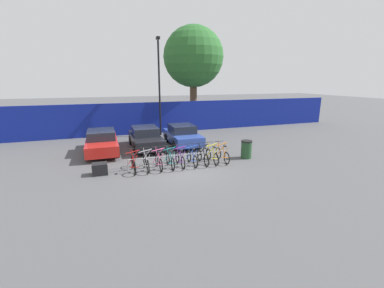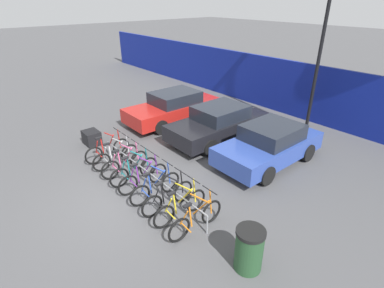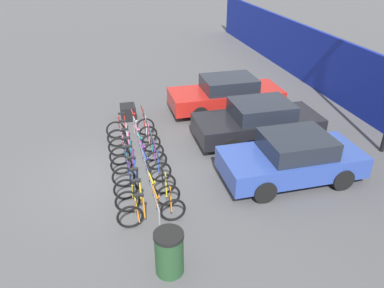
% 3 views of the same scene
% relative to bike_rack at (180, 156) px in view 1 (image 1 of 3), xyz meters
% --- Properties ---
extents(ground_plane, '(120.00, 120.00, 0.00)m').
position_rel_bike_rack_xyz_m(ground_plane, '(0.02, -0.68, -0.50)').
color(ground_plane, '#4C4C4F').
extents(hoarding_wall, '(36.00, 0.16, 2.59)m').
position_rel_bike_rack_xyz_m(hoarding_wall, '(0.02, 8.82, 0.79)').
color(hoarding_wall, navy).
rests_on(hoarding_wall, ground).
extents(bike_rack, '(5.38, 0.04, 0.57)m').
position_rel_bike_rack_xyz_m(bike_rack, '(0.00, 0.00, 0.00)').
color(bike_rack, gray).
rests_on(bike_rack, ground).
extents(bicycle_red, '(0.68, 1.71, 1.05)m').
position_rel_bike_rack_xyz_m(bicycle_red, '(-2.42, -0.15, -0.13)').
color(bicycle_red, black).
rests_on(bicycle_red, ground).
extents(bicycle_silver, '(0.68, 1.71, 1.05)m').
position_rel_bike_rack_xyz_m(bicycle_silver, '(-1.79, -0.15, -0.13)').
color(bicycle_silver, black).
rests_on(bicycle_silver, ground).
extents(bicycle_pink, '(0.68, 1.71, 1.05)m').
position_rel_bike_rack_xyz_m(bicycle_pink, '(-1.15, -0.15, -0.13)').
color(bicycle_pink, black).
rests_on(bicycle_pink, ground).
extents(bicycle_teal, '(0.68, 1.71, 1.05)m').
position_rel_bike_rack_xyz_m(bicycle_teal, '(-0.56, -0.15, -0.13)').
color(bicycle_teal, black).
rests_on(bicycle_teal, ground).
extents(bicycle_purple, '(0.68, 1.71, 1.05)m').
position_rel_bike_rack_xyz_m(bicycle_purple, '(-0.03, -0.15, -0.13)').
color(bicycle_purple, black).
rests_on(bicycle_purple, ground).
extents(bicycle_blue, '(0.68, 1.71, 1.05)m').
position_rel_bike_rack_xyz_m(bicycle_blue, '(0.64, -0.15, -0.13)').
color(bicycle_blue, black).
rests_on(bicycle_blue, ground).
extents(bicycle_black, '(0.68, 1.71, 1.05)m').
position_rel_bike_rack_xyz_m(bicycle_black, '(1.25, -0.15, -0.13)').
color(bicycle_black, black).
rests_on(bicycle_black, ground).
extents(bicycle_yellow, '(0.68, 1.71, 1.05)m').
position_rel_bike_rack_xyz_m(bicycle_yellow, '(1.80, -0.15, -0.13)').
color(bicycle_yellow, black).
rests_on(bicycle_yellow, ground).
extents(bicycle_orange, '(0.68, 1.71, 1.05)m').
position_rel_bike_rack_xyz_m(bicycle_orange, '(2.42, -0.15, -0.13)').
color(bicycle_orange, black).
rests_on(bicycle_orange, ground).
extents(car_red, '(1.91, 4.51, 1.40)m').
position_rel_bike_rack_xyz_m(car_red, '(-3.85, 3.90, 0.19)').
color(car_red, red).
rests_on(car_red, ground).
extents(car_black, '(1.91, 4.31, 1.40)m').
position_rel_bike_rack_xyz_m(car_black, '(-1.13, 4.12, 0.19)').
color(car_black, black).
rests_on(car_black, ground).
extents(car_blue, '(1.91, 4.04, 1.40)m').
position_rel_bike_rack_xyz_m(car_blue, '(1.40, 4.10, 0.19)').
color(car_blue, '#2D479E').
rests_on(car_blue, ground).
extents(lamp_post, '(0.24, 0.44, 7.53)m').
position_rel_bike_rack_xyz_m(lamp_post, '(0.69, 7.82, 3.63)').
color(lamp_post, black).
rests_on(lamp_post, ground).
extents(trash_bin, '(0.63, 0.63, 1.03)m').
position_rel_bike_rack_xyz_m(trash_bin, '(3.99, -0.02, 0.02)').
color(trash_bin, '#234728').
rests_on(trash_bin, ground).
extents(cargo_crate, '(0.70, 0.56, 0.55)m').
position_rel_bike_rack_xyz_m(cargo_crate, '(-3.98, -0.08, -0.23)').
color(cargo_crate, black).
rests_on(cargo_crate, ground).
extents(tree_behind_hoarding, '(5.44, 5.44, 9.14)m').
position_rel_bike_rack_xyz_m(tree_behind_hoarding, '(4.50, 10.62, 5.87)').
color(tree_behind_hoarding, brown).
rests_on(tree_behind_hoarding, ground).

